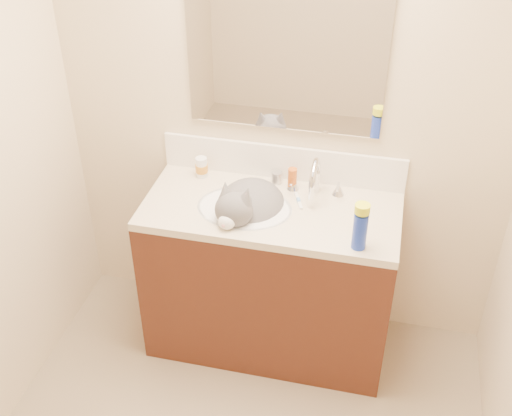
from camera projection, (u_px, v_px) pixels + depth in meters
The scene contains 16 objects.
room_shell at pixel (203, 217), 1.84m from camera, with size 2.24×2.54×2.52m.
vanity_cabinet at pixel (270, 280), 3.24m from camera, with size 1.20×0.55×0.82m, color #431E12.
counter_slab at pixel (271, 211), 2.99m from camera, with size 1.20×0.55×0.04m, color beige.
basin at pixel (245, 220), 3.02m from camera, with size 0.45×0.36×0.14m, color white.
faucet at pixel (315, 181), 3.01m from camera, with size 0.28×0.20×0.21m.
cat at pixel (248, 208), 3.00m from camera, with size 0.40×0.49×0.35m.
backsplash at pixel (282, 162), 3.14m from camera, with size 1.20×0.02×0.18m, color white.
mirror at pixel (286, 46), 2.80m from camera, with size 0.90×0.02×0.80m, color white.
pill_bottle at pixel (202, 167), 3.18m from camera, with size 0.06×0.06×0.10m, color white.
pill_label at pixel (202, 168), 3.18m from camera, with size 0.06×0.06×0.04m, color orange.
silver_jar at pixel (277, 177), 3.14m from camera, with size 0.05×0.05×0.06m, color #B7B7BC.
amber_bottle at pixel (292, 179), 3.08m from camera, with size 0.04×0.04×0.11m, color #BF5416.
toothbrush at pixel (298, 201), 3.02m from camera, with size 0.01×0.14×0.01m, color white.
toothbrush_head at pixel (298, 200), 3.01m from camera, with size 0.01×0.03×0.01m, color #6699D9.
spray_can at pixel (360, 231), 2.69m from camera, with size 0.06×0.06×0.17m, color #1A33B6.
spray_cap at pixel (362, 209), 2.62m from camera, with size 0.06×0.06×0.04m, color yellow.
Camera 1 is at (0.49, -1.42, 2.56)m, focal length 45.00 mm.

